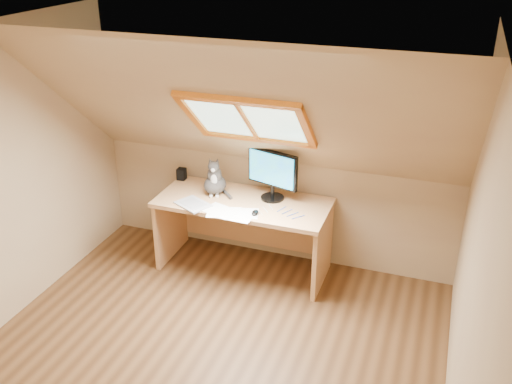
% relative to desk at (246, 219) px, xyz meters
% --- Properties ---
extents(ground, '(3.50, 3.50, 0.00)m').
position_rel_desk_xyz_m(ground, '(0.18, -1.45, -0.50)').
color(ground, brown).
rests_on(ground, ground).
extents(room_shell, '(3.52, 3.52, 2.41)m').
position_rel_desk_xyz_m(room_shell, '(0.18, -1.54, 0.93)').
color(room_shell, tan).
rests_on(room_shell, ground).
extents(desk, '(1.59, 0.70, 0.73)m').
position_rel_desk_xyz_m(desk, '(0.00, 0.00, 0.00)').
color(desk, tan).
rests_on(desk, ground).
extents(monitor, '(0.50, 0.21, 0.47)m').
position_rel_desk_xyz_m(monitor, '(0.24, 0.06, 0.49)').
color(monitor, black).
rests_on(monitor, desk).
extents(cat, '(0.26, 0.29, 0.38)m').
position_rel_desk_xyz_m(cat, '(-0.30, -0.01, 0.36)').
color(cat, '#403B39').
rests_on(cat, desk).
extents(desk_speaker, '(0.08, 0.08, 0.12)m').
position_rel_desk_xyz_m(desk_speaker, '(-0.74, 0.18, 0.28)').
color(desk_speaker, black).
rests_on(desk_speaker, desk).
extents(graphics_tablet, '(0.37, 0.34, 0.01)m').
position_rel_desk_xyz_m(graphics_tablet, '(-0.39, -0.30, 0.23)').
color(graphics_tablet, '#B2B2B7').
rests_on(graphics_tablet, desk).
extents(mouse, '(0.06, 0.10, 0.03)m').
position_rel_desk_xyz_m(mouse, '(0.19, -0.28, 0.24)').
color(mouse, black).
rests_on(mouse, desk).
extents(papers, '(0.35, 0.30, 0.01)m').
position_rel_desk_xyz_m(papers, '(-0.02, -0.33, 0.23)').
color(papers, white).
rests_on(papers, desk).
extents(cables, '(0.51, 0.26, 0.01)m').
position_rel_desk_xyz_m(cables, '(0.38, -0.19, 0.23)').
color(cables, silver).
rests_on(cables, desk).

